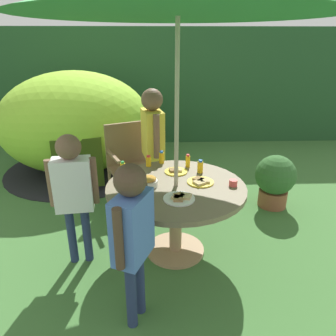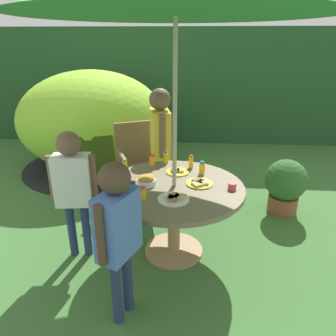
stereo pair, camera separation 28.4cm
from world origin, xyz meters
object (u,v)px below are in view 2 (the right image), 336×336
at_px(plate_center_back, 200,183).
at_px(plate_near_right, 178,171).
at_px(potted_plant, 285,184).
at_px(juice_bottle_near_left, 125,166).
at_px(wooden_chair, 140,158).
at_px(snack_bowl, 146,180).
at_px(cup_near, 232,186).
at_px(juice_bottle_mid_right, 152,160).
at_px(child_in_yellow_shirt, 160,134).
at_px(juice_bottle_far_left, 143,193).
at_px(child_in_blue_shirt, 118,225).
at_px(plate_center_front, 174,198).
at_px(juice_bottle_front_edge, 166,157).
at_px(dome_tent, 93,121).
at_px(juice_bottle_far_right, 202,168).
at_px(juice_bottle_back_edge, 191,162).
at_px(garden_table, 174,199).
at_px(juice_bottle_mid_left, 131,205).
at_px(child_in_white_shirt, 73,180).

bearing_deg(plate_center_back, plate_near_right, 129.38).
bearing_deg(potted_plant, plate_center_back, -141.17).
bearing_deg(juice_bottle_near_left, plate_near_right, 2.16).
distance_m(wooden_chair, snack_bowl, 1.13).
bearing_deg(cup_near, juice_bottle_mid_right, 146.69).
xyz_separation_m(wooden_chair, child_in_yellow_shirt, (0.27, -0.16, 0.36)).
bearing_deg(juice_bottle_mid_right, cup_near, -33.31).
relative_size(plate_near_right, juice_bottle_far_left, 2.12).
bearing_deg(child_in_yellow_shirt, child_in_blue_shirt, -16.56).
bearing_deg(juice_bottle_near_left, plate_center_front, -47.01).
distance_m(plate_center_front, plate_center_back, 0.37).
distance_m(child_in_blue_shirt, cup_near, 1.10).
bearing_deg(juice_bottle_front_edge, wooden_chair, 123.47).
distance_m(dome_tent, potted_plant, 2.89).
height_order(child_in_yellow_shirt, snack_bowl, child_in_yellow_shirt).
bearing_deg(juice_bottle_far_right, potted_plant, 30.41).
xyz_separation_m(wooden_chair, juice_bottle_mid_right, (0.23, -0.63, 0.21)).
bearing_deg(plate_center_front, plate_center_back, 55.63).
height_order(dome_tent, plate_near_right, dome_tent).
bearing_deg(juice_bottle_near_left, juice_bottle_back_edge, 13.56).
xyz_separation_m(garden_table, juice_bottle_back_edge, (0.14, 0.42, 0.19)).
bearing_deg(plate_near_right, plate_center_back, -50.62).
bearing_deg(juice_bottle_front_edge, plate_center_front, -80.82).
relative_size(dome_tent, juice_bottle_far_left, 25.79).
relative_size(snack_bowl, juice_bottle_front_edge, 1.30).
height_order(child_in_yellow_shirt, juice_bottle_near_left, child_in_yellow_shirt).
bearing_deg(juice_bottle_mid_left, juice_bottle_far_left, 74.79).
xyz_separation_m(juice_bottle_far_right, juice_bottle_mid_right, (-0.49, 0.18, -0.01)).
relative_size(wooden_chair, juice_bottle_mid_left, 8.63).
relative_size(plate_near_right, cup_near, 3.07).
relative_size(wooden_chair, juice_bottle_mid_right, 8.38).
xyz_separation_m(plate_near_right, juice_bottle_far_right, (0.23, -0.02, 0.05)).
bearing_deg(juice_bottle_mid_left, plate_near_right, 67.72).
distance_m(snack_bowl, juice_bottle_mid_left, 0.47).
bearing_deg(juice_bottle_front_edge, juice_bottle_far_right, -35.95).
distance_m(juice_bottle_far_left, juice_bottle_front_edge, 0.80).
height_order(dome_tent, juice_bottle_mid_left, dome_tent).
bearing_deg(cup_near, juice_bottle_mid_left, -151.21).
xyz_separation_m(potted_plant, juice_bottle_front_edge, (-1.34, -0.31, 0.41)).
bearing_deg(plate_center_front, juice_bottle_back_edge, 79.30).
bearing_deg(juice_bottle_front_edge, plate_near_right, -61.76).
bearing_deg(plate_center_front, dome_tent, 119.86).
height_order(child_in_white_shirt, cup_near, child_in_white_shirt).
bearing_deg(dome_tent, wooden_chair, -62.28).
height_order(plate_center_back, juice_bottle_mid_left, juice_bottle_mid_left).
height_order(child_in_white_shirt, juice_bottle_back_edge, child_in_white_shirt).
relative_size(child_in_yellow_shirt, snack_bowl, 8.25).
bearing_deg(plate_center_back, plate_center_front, -124.37).
bearing_deg(potted_plant, juice_bottle_far_left, -142.90).
bearing_deg(juice_bottle_back_edge, juice_bottle_far_left, -119.15).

